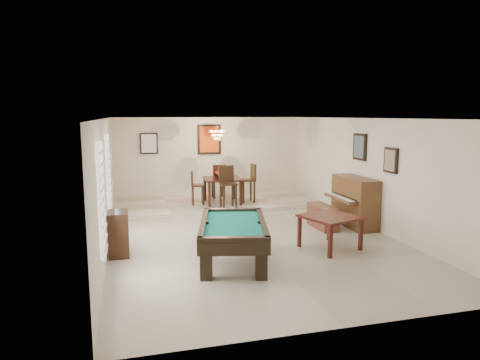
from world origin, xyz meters
name	(u,v)px	position (x,y,z in m)	size (l,w,h in m)	color
ground_plane	(247,234)	(0.00, 0.00, -0.01)	(6.00, 9.00, 0.02)	beige
wall_back	(209,158)	(0.00, 4.50, 1.30)	(6.00, 0.04, 2.60)	silver
wall_front	(347,229)	(0.00, -4.50, 1.30)	(6.00, 0.04, 2.60)	silver
wall_left	(106,183)	(-3.00, 0.00, 1.30)	(0.04, 9.00, 2.60)	silver
wall_right	(367,173)	(3.00, 0.00, 1.30)	(0.04, 9.00, 2.60)	silver
ceiling	(247,118)	(0.00, 0.00, 2.60)	(6.00, 9.00, 0.04)	white
dining_step	(217,203)	(0.00, 3.25, 0.06)	(6.00, 2.50, 0.12)	beige
window_left_front	(102,198)	(-2.97, -2.20, 1.40)	(0.06, 1.00, 1.70)	white
window_left_rear	(109,174)	(-2.97, 0.60, 1.40)	(0.06, 1.00, 1.70)	white
pool_table	(233,243)	(-0.74, -1.72, 0.36)	(1.17, 2.16, 0.72)	black
square_table	(330,232)	(1.33, -1.46, 0.34)	(0.98, 0.98, 0.68)	#37120D
upright_piano	(349,202)	(2.58, 0.03, 0.60)	(0.80, 1.43, 1.19)	brown
piano_bench	(323,217)	(1.89, 0.04, 0.27)	(0.38, 0.98, 0.55)	brown
apothecary_chest	(118,234)	(-2.78, -0.82, 0.43)	(0.38, 0.57, 0.86)	black
dining_table	(222,188)	(0.09, 2.96, 0.55)	(1.04, 1.04, 0.86)	black
flower_vase	(222,170)	(0.09, 2.96, 1.09)	(0.13, 0.13, 0.21)	red
dining_chair_south	(228,187)	(0.10, 2.27, 0.70)	(0.43, 0.43, 1.16)	black
dining_chair_north	(218,181)	(0.13, 3.74, 0.65)	(0.39, 0.39, 1.06)	black
dining_chair_west	(198,188)	(-0.64, 2.92, 0.60)	(0.36, 0.36, 0.96)	black
dining_chair_east	(247,183)	(0.83, 2.91, 0.69)	(0.42, 0.42, 1.13)	black
chandelier	(217,131)	(0.00, 3.20, 2.20)	(0.44, 0.44, 0.60)	#FFE5B2
back_painting	(209,139)	(0.00, 4.46, 1.90)	(0.75, 0.06, 0.95)	#D84C14
back_mirror	(149,143)	(-1.90, 4.46, 1.80)	(0.55, 0.06, 0.65)	white
right_picture_upper	(360,147)	(2.96, 0.30, 1.90)	(0.06, 0.55, 0.65)	slate
right_picture_lower	(391,160)	(2.96, -1.00, 1.70)	(0.06, 0.45, 0.55)	gray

